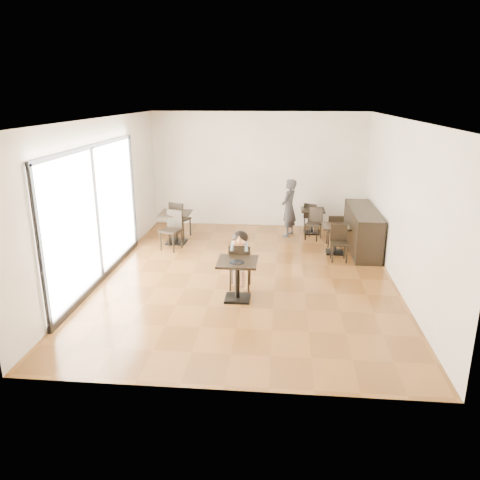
# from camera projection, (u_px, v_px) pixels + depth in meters

# --- Properties ---
(floor) EXTENTS (6.00, 8.00, 0.01)m
(floor) POSITION_uv_depth(u_px,v_px,m) (247.00, 275.00, 9.84)
(floor) COLOR brown
(floor) RESTS_ON ground
(ceiling) EXTENTS (6.00, 8.00, 0.01)m
(ceiling) POSITION_uv_depth(u_px,v_px,m) (248.00, 119.00, 8.88)
(ceiling) COLOR white
(ceiling) RESTS_ON floor
(wall_back) EXTENTS (6.00, 0.01, 3.20)m
(wall_back) POSITION_uv_depth(u_px,v_px,m) (258.00, 170.00, 13.16)
(wall_back) COLOR white
(wall_back) RESTS_ON floor
(wall_front) EXTENTS (6.00, 0.01, 3.20)m
(wall_front) POSITION_uv_depth(u_px,v_px,m) (222.00, 275.00, 5.56)
(wall_front) COLOR white
(wall_front) RESTS_ON floor
(wall_left) EXTENTS (0.01, 8.00, 3.20)m
(wall_left) POSITION_uv_depth(u_px,v_px,m) (102.00, 198.00, 9.62)
(wall_left) COLOR white
(wall_left) RESTS_ON floor
(wall_right) EXTENTS (0.01, 8.00, 3.20)m
(wall_right) POSITION_uv_depth(u_px,v_px,m) (401.00, 204.00, 9.10)
(wall_right) COLOR white
(wall_right) RESTS_ON floor
(storefront_window) EXTENTS (0.04, 4.50, 2.60)m
(storefront_window) POSITION_uv_depth(u_px,v_px,m) (95.00, 214.00, 9.21)
(storefront_window) COLOR white
(storefront_window) RESTS_ON floor
(child_table) EXTENTS (0.72, 0.72, 0.76)m
(child_table) POSITION_uv_depth(u_px,v_px,m) (238.00, 280.00, 8.59)
(child_table) COLOR black
(child_table) RESTS_ON floor
(child_chair) EXTENTS (0.41, 0.41, 0.92)m
(child_chair) POSITION_uv_depth(u_px,v_px,m) (240.00, 266.00, 9.09)
(child_chair) COLOR black
(child_chair) RESTS_ON floor
(child) EXTENTS (0.41, 0.58, 1.16)m
(child) POSITION_uv_depth(u_px,v_px,m) (240.00, 260.00, 9.05)
(child) COLOR gray
(child) RESTS_ON child_chair
(plate) EXTENTS (0.26, 0.26, 0.02)m
(plate) POSITION_uv_depth(u_px,v_px,m) (237.00, 262.00, 8.38)
(plate) COLOR black
(plate) RESTS_ON child_table
(pizza_slice) EXTENTS (0.27, 0.21, 0.06)m
(pizza_slice) POSITION_uv_depth(u_px,v_px,m) (239.00, 242.00, 8.75)
(pizza_slice) COLOR #E3CD7C
(pizza_slice) RESTS_ON child
(adult_patron) EXTENTS (0.56, 0.66, 1.53)m
(adult_patron) POSITION_uv_depth(u_px,v_px,m) (289.00, 208.00, 12.36)
(adult_patron) COLOR #343338
(adult_patron) RESTS_ON floor
(cafe_table_mid) EXTENTS (0.67, 0.67, 0.68)m
(cafe_table_mid) POSITION_uv_depth(u_px,v_px,m) (335.00, 239.00, 11.13)
(cafe_table_mid) COLOR black
(cafe_table_mid) RESTS_ON floor
(cafe_table_left) EXTENTS (0.97, 0.97, 0.80)m
(cafe_table_left) POSITION_uv_depth(u_px,v_px,m) (176.00, 228.00, 11.89)
(cafe_table_left) COLOR black
(cafe_table_left) RESTS_ON floor
(cafe_table_back) EXTENTS (0.83, 0.83, 0.67)m
(cafe_table_back) POSITION_uv_depth(u_px,v_px,m) (312.00, 221.00, 12.72)
(cafe_table_back) COLOR black
(cafe_table_back) RESTS_ON floor
(chair_mid_a) EXTENTS (0.38, 0.38, 0.82)m
(chair_mid_a) POSITION_uv_depth(u_px,v_px,m) (334.00, 230.00, 11.63)
(chair_mid_a) COLOR black
(chair_mid_a) RESTS_ON floor
(chair_mid_b) EXTENTS (0.38, 0.38, 0.82)m
(chair_mid_b) POSITION_uv_depth(u_px,v_px,m) (339.00, 244.00, 10.58)
(chair_mid_b) COLOR black
(chair_mid_b) RESTS_ON floor
(chair_left_a) EXTENTS (0.55, 0.55, 0.96)m
(chair_left_a) POSITION_uv_depth(u_px,v_px,m) (180.00, 219.00, 12.39)
(chair_left_a) COLOR black
(chair_left_a) RESTS_ON floor
(chair_left_b) EXTENTS (0.55, 0.55, 0.96)m
(chair_left_b) POSITION_uv_depth(u_px,v_px,m) (171.00, 231.00, 11.34)
(chair_left_b) COLOR black
(chair_left_b) RESTS_ON floor
(chair_back_a) EXTENTS (0.47, 0.47, 0.81)m
(chair_back_a) POSITION_uv_depth(u_px,v_px,m) (312.00, 217.00, 12.91)
(chair_back_a) COLOR black
(chair_back_a) RESTS_ON floor
(chair_back_b) EXTENTS (0.47, 0.47, 0.81)m
(chair_back_b) POSITION_uv_depth(u_px,v_px,m) (314.00, 224.00, 12.18)
(chair_back_b) COLOR black
(chair_back_b) RESTS_ON floor
(service_counter) EXTENTS (0.60, 2.40, 1.00)m
(service_counter) POSITION_uv_depth(u_px,v_px,m) (362.00, 230.00, 11.36)
(service_counter) COLOR black
(service_counter) RESTS_ON floor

